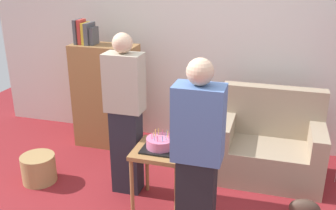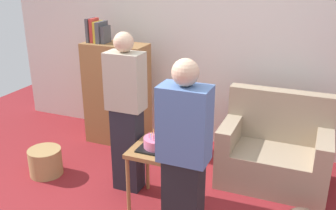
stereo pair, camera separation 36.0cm
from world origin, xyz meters
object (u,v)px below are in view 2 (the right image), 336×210
object	(u,v)px
birthday_cake	(158,143)
wicker_basket	(46,162)
person_blowing_candles	(127,113)
couch	(274,152)
bookshelf	(117,93)
side_table	(158,157)
person_holding_cake	(184,165)

from	to	relation	value
birthday_cake	wicker_basket	size ratio (longest dim) A/B	0.89
birthday_cake	person_blowing_candles	xyz separation A→B (m)	(-0.41, 0.17, 0.17)
couch	birthday_cake	xyz separation A→B (m)	(-0.96, -0.87, 0.32)
couch	birthday_cake	world-z (taller)	couch
birthday_cake	person_blowing_candles	size ratio (longest dim) A/B	0.20
person_blowing_candles	bookshelf	bearing A→B (deg)	110.19
side_table	person_holding_cake	bearing A→B (deg)	-51.06
person_blowing_candles	person_holding_cake	world-z (taller)	same
side_table	birthday_cake	size ratio (longest dim) A/B	1.91
birthday_cake	person_blowing_candles	distance (m)	0.47
couch	wicker_basket	world-z (taller)	couch
birthday_cake	wicker_basket	distance (m)	1.48
birthday_cake	side_table	bearing A→B (deg)	-86.11
wicker_basket	person_holding_cake	bearing A→B (deg)	-18.59
bookshelf	side_table	bearing A→B (deg)	-46.10
person_blowing_candles	couch	bearing A→B (deg)	12.35
bookshelf	person_holding_cake	bearing A→B (deg)	-47.73
person_blowing_candles	wicker_basket	bearing A→B (deg)	172.41
couch	person_holding_cake	distance (m)	1.60
couch	side_table	size ratio (longest dim) A/B	1.80
bookshelf	birthday_cake	xyz separation A→B (m)	(1.05, -1.09, -0.01)
birthday_cake	person_holding_cake	size ratio (longest dim) A/B	0.20
couch	bookshelf	size ratio (longest dim) A/B	0.69
side_table	wicker_basket	size ratio (longest dim) A/B	1.70
birthday_cake	wicker_basket	world-z (taller)	birthday_cake
side_table	bookshelf	bearing A→B (deg)	133.90
bookshelf	person_blowing_candles	size ratio (longest dim) A/B	0.97
person_blowing_candles	side_table	bearing A→B (deg)	-37.40
couch	birthday_cake	distance (m)	1.34
wicker_basket	person_blowing_candles	bearing A→B (deg)	7.12
couch	person_holding_cake	world-z (taller)	person_holding_cake
side_table	person_holding_cake	xyz separation A→B (m)	(0.46, -0.57, 0.32)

